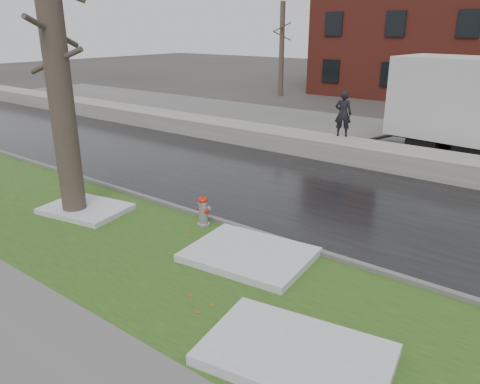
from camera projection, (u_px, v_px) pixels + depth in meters
The scene contains 14 objects.
ground at pixel (199, 239), 11.27m from camera, with size 120.00×120.00×0.00m, color #47423D.
verge at pixel (161, 257), 10.34m from camera, with size 60.00×4.50×0.04m, color #264717.
road at pixel (296, 190), 14.62m from camera, with size 60.00×7.00×0.03m, color black.
parking_lot at pixel (395, 140), 20.96m from camera, with size 60.00×9.00×0.03m, color slate.
curb at pixel (226, 223), 12.00m from camera, with size 60.00×0.15×0.14m, color slate.
snowbank at pixel (355, 152), 17.63m from camera, with size 60.00×1.60×0.75m, color #A8A49A.
bg_tree_left at pixel (282, 49), 33.47m from camera, with size 1.40×1.62×6.50m.
bg_tree_center at pixel (384, 49), 32.99m from camera, with size 1.40×1.62×6.50m.
fire_hydrant at pixel (203, 210), 11.80m from camera, with size 0.40×0.36×0.81m.
tree at pixel (57, 64), 11.45m from camera, with size 1.58×1.83×7.79m.
worker at pixel (343, 114), 18.16m from camera, with size 0.64×0.42×1.76m, color black.
snow_patch_near at pixel (249, 254), 10.25m from camera, with size 2.60×2.00×0.16m, color silver.
snow_patch_far at pixel (86, 209), 12.84m from camera, with size 2.20×1.60×0.14m, color silver.
snow_patch_side at pixel (296, 354), 7.11m from camera, with size 2.80×1.80×0.18m, color silver.
Camera 1 is at (7.05, -7.50, 4.84)m, focal length 35.00 mm.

